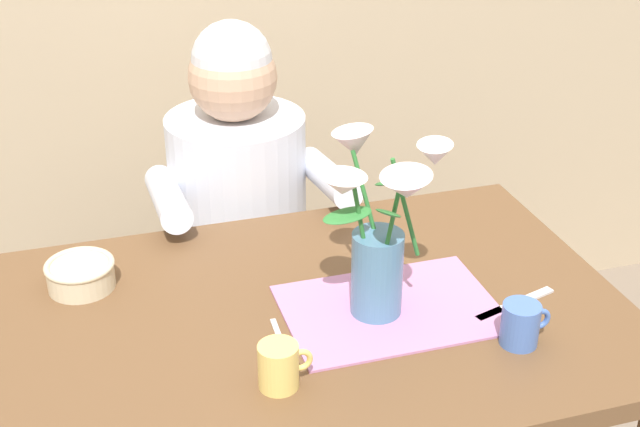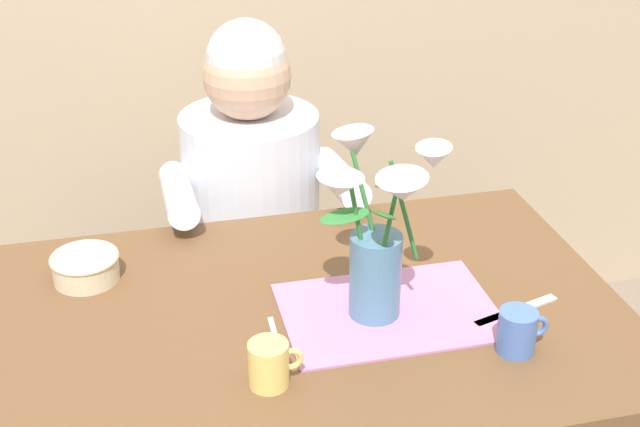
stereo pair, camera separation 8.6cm
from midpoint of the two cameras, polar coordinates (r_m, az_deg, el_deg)
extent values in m
cube|color=brown|center=(1.66, 0.70, -7.08)|extent=(1.20, 0.80, 0.04)
cylinder|color=brown|center=(2.13, -16.30, -11.84)|extent=(0.06, 0.06, 0.70)
cylinder|color=brown|center=(2.29, 11.87, -8.02)|extent=(0.06, 0.06, 0.70)
cylinder|color=#4C4C56|center=(2.45, -3.05, -9.02)|extent=(0.30, 0.30, 0.40)
cylinder|color=silver|center=(2.21, -3.34, 0.36)|extent=(0.34, 0.34, 0.50)
sphere|color=tan|center=(2.08, -3.60, 8.97)|extent=(0.21, 0.21, 0.21)
sphere|color=silver|center=(2.06, -3.63, 10.02)|extent=(0.19, 0.19, 0.19)
cylinder|color=silver|center=(2.01, -8.04, 1.28)|extent=(0.07, 0.33, 0.12)
cylinder|color=silver|center=(2.07, 2.45, 2.38)|extent=(0.07, 0.33, 0.12)
cube|color=#B275A3|center=(1.65, 6.03, -6.40)|extent=(0.40, 0.28, 0.00)
cylinder|color=teal|center=(1.60, 5.17, -4.13)|extent=(0.10, 0.10, 0.17)
cylinder|color=#2D7533|center=(1.54, 7.11, 0.17)|extent=(0.06, 0.02, 0.20)
cone|color=white|center=(1.50, 9.09, 3.61)|extent=(0.09, 0.09, 0.05)
sphere|color=#E5D14C|center=(1.50, 9.11, 3.78)|extent=(0.02, 0.02, 0.02)
cylinder|color=#2D7533|center=(1.56, 4.55, 0.69)|extent=(0.05, 0.05, 0.19)
cone|color=silver|center=(1.55, 3.87, 4.55)|extent=(0.10, 0.10, 0.06)
sphere|color=#E5D14C|center=(1.55, 3.88, 4.72)|extent=(0.02, 0.02, 0.02)
cylinder|color=#2D7533|center=(1.53, 4.13, -0.73)|extent=(0.04, 0.01, 0.16)
cone|color=white|center=(1.48, 2.96, 1.80)|extent=(0.12, 0.12, 0.04)
sphere|color=#E5D14C|center=(1.48, 2.97, 1.97)|extent=(0.02, 0.02, 0.02)
cylinder|color=#2D7533|center=(1.51, 6.13, -0.87)|extent=(0.04, 0.01, 0.17)
cone|color=silver|center=(1.45, 7.12, 1.57)|extent=(0.13, 0.13, 0.06)
sphere|color=#E5D14C|center=(1.45, 7.13, 1.74)|extent=(0.02, 0.02, 0.02)
ellipsoid|color=#2D7533|center=(1.58, 5.95, 1.87)|extent=(0.08, 0.09, 0.05)
ellipsoid|color=#2D7533|center=(1.47, 5.89, -0.12)|extent=(0.05, 0.09, 0.05)
ellipsoid|color=#2D7533|center=(1.52, 3.25, -0.19)|extent=(0.09, 0.04, 0.02)
cylinder|color=beige|center=(1.78, -13.73, -3.53)|extent=(0.13, 0.13, 0.05)
torus|color=beige|center=(1.77, -13.82, -2.84)|extent=(0.14, 0.14, 0.01)
cube|color=silver|center=(1.70, 14.13, -6.21)|extent=(0.19, 0.07, 0.00)
cylinder|color=#E5C666|center=(1.45, -1.66, -9.86)|extent=(0.07, 0.07, 0.08)
torus|color=#E5C666|center=(1.46, -0.18, -9.53)|extent=(0.04, 0.01, 0.04)
cylinder|color=#476BB7|center=(1.57, 14.30, -7.51)|extent=(0.07, 0.07, 0.08)
torus|color=#476BB7|center=(1.59, 15.55, -7.16)|extent=(0.04, 0.01, 0.04)
cube|color=silver|center=(1.59, -1.44, -7.87)|extent=(0.01, 0.10, 0.00)
ellipsoid|color=silver|center=(1.54, -1.08, -8.98)|extent=(0.02, 0.03, 0.01)
camera|label=1|loc=(0.04, -88.46, 0.81)|focal=48.95mm
camera|label=2|loc=(0.04, 91.54, -0.81)|focal=48.95mm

